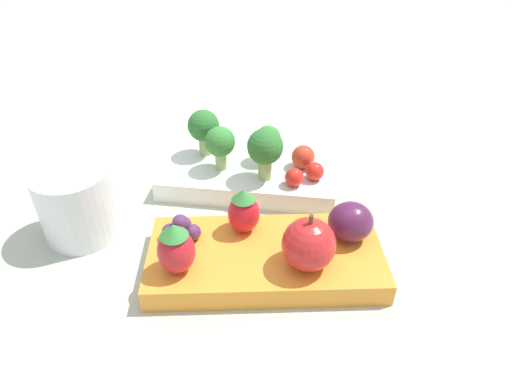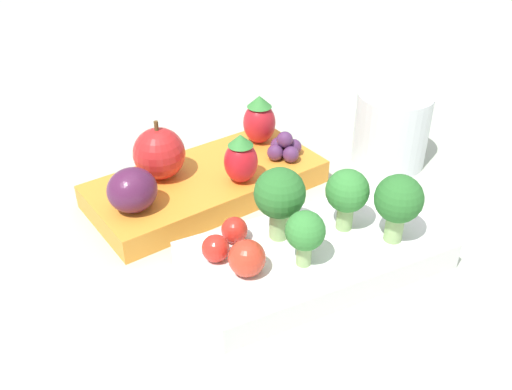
{
  "view_description": "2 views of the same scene",
  "coord_description": "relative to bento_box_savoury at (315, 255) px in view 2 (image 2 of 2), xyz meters",
  "views": [
    {
      "loc": [
        0.01,
        -0.38,
        0.32
      ],
      "look_at": [
        -0.0,
        0.0,
        0.03
      ],
      "focal_mm": 32.0,
      "sensor_mm": 36.0,
      "label": 1
    },
    {
      "loc": [
        0.21,
        0.35,
        0.3
      ],
      "look_at": [
        -0.0,
        0.0,
        0.03
      ],
      "focal_mm": 40.0,
      "sensor_mm": 36.0,
      "label": 2
    }
  ],
  "objects": [
    {
      "name": "apple",
      "position": [
        0.06,
        -0.16,
        0.03
      ],
      "size": [
        0.05,
        0.05,
        0.06
      ],
      "color": "red",
      "rests_on": "bento_box_fruit"
    },
    {
      "name": "cherry_tomato_0",
      "position": [
        0.05,
        -0.04,
        0.02
      ],
      "size": [
        0.02,
        0.02,
        0.02
      ],
      "color": "red",
      "rests_on": "bento_box_savoury"
    },
    {
      "name": "grape_cluster",
      "position": [
        -0.06,
        -0.13,
        0.02
      ],
      "size": [
        0.04,
        0.04,
        0.03
      ],
      "color": "#562D5B",
      "rests_on": "bento_box_fruit"
    },
    {
      "name": "broccoli_floret_1",
      "position": [
        0.02,
        0.01,
        0.04
      ],
      "size": [
        0.03,
        0.03,
        0.05
      ],
      "color": "#93B770",
      "rests_on": "bento_box_savoury"
    },
    {
      "name": "bento_box_savoury",
      "position": [
        0.0,
        0.0,
        0.0
      ],
      "size": [
        0.21,
        0.12,
        0.02
      ],
      "color": "white",
      "rests_on": "ground_plane"
    },
    {
      "name": "plum",
      "position": [
        0.1,
        -0.12,
        0.03
      ],
      "size": [
        0.04,
        0.04,
        0.04
      ],
      "color": "#511E42",
      "rests_on": "bento_box_fruit"
    },
    {
      "name": "cherry_tomato_1",
      "position": [
        0.08,
        -0.02,
        0.02
      ],
      "size": [
        0.02,
        0.02,
        0.02
      ],
      "color": "red",
      "rests_on": "bento_box_savoury"
    },
    {
      "name": "broccoli_floret_0",
      "position": [
        -0.03,
        -0.01,
        0.05
      ],
      "size": [
        0.03,
        0.03,
        0.05
      ],
      "color": "#93B770",
      "rests_on": "bento_box_savoury"
    },
    {
      "name": "bento_box_fruit",
      "position": [
        0.02,
        -0.14,
        -0.0
      ],
      "size": [
        0.23,
        0.12,
        0.02
      ],
      "color": "orange",
      "rests_on": "ground_plane"
    },
    {
      "name": "cherry_tomato_2",
      "position": [
        0.06,
        0.0,
        0.03
      ],
      "size": [
        0.03,
        0.03,
        0.03
      ],
      "color": "red",
      "rests_on": "bento_box_savoury"
    },
    {
      "name": "strawberry_1",
      "position": [
        -0.05,
        -0.17,
        0.04
      ],
      "size": [
        0.03,
        0.03,
        0.05
      ],
      "color": "red",
      "rests_on": "bento_box_fruit"
    },
    {
      "name": "broccoli_floret_3",
      "position": [
        -0.05,
        0.03,
        0.05
      ],
      "size": [
        0.04,
        0.04,
        0.06
      ],
      "color": "#93B770",
      "rests_on": "bento_box_savoury"
    },
    {
      "name": "strawberry_0",
      "position": [
        0.0,
        -0.11,
        0.03
      ],
      "size": [
        0.03,
        0.03,
        0.05
      ],
      "color": "red",
      "rests_on": "bento_box_fruit"
    },
    {
      "name": "drinking_cup",
      "position": [
        -0.17,
        -0.1,
        0.03
      ],
      "size": [
        0.08,
        0.08,
        0.08
      ],
      "color": "silver",
      "rests_on": "ground_plane"
    },
    {
      "name": "ground_plane",
      "position": [
        0.01,
        -0.07,
        -0.01
      ],
      "size": [
        4.0,
        4.0,
        0.0
      ],
      "primitive_type": "plane",
      "color": "#ADB7A3"
    },
    {
      "name": "broccoli_floret_2",
      "position": [
        0.02,
        -0.02,
        0.05
      ],
      "size": [
        0.04,
        0.04,
        0.06
      ],
      "color": "#93B770",
      "rests_on": "bento_box_savoury"
    }
  ]
}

